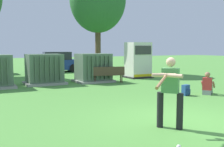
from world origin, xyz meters
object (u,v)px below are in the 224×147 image
at_px(sports_ball, 179,147).
at_px(seated_spectator, 208,86).
at_px(transformer_mid_west, 44,70).
at_px(park_bench, 108,73).
at_px(parked_car_left_of_center, 56,63).
at_px(backpack, 186,90).
at_px(transformer_mid_east, 93,68).
at_px(generator_enclosure, 138,60).
at_px(batter, 170,89).

height_order(sports_ball, seated_spectator, seated_spectator).
xyz_separation_m(transformer_mid_west, sports_ball, (-0.03, -10.73, -0.74)).
height_order(transformer_mid_west, park_bench, transformer_mid_west).
distance_m(park_bench, parked_car_left_of_center, 8.34).
height_order(transformer_mid_west, parked_car_left_of_center, same).
xyz_separation_m(backpack, parked_car_left_of_center, (-1.63, 13.33, 0.54)).
height_order(transformer_mid_east, parked_car_left_of_center, same).
bearing_deg(seated_spectator, transformer_mid_east, 112.67).
bearing_deg(sports_ball, parked_car_left_of_center, 81.39).
height_order(park_bench, seated_spectator, seated_spectator).
relative_size(sports_ball, parked_car_left_of_center, 0.02).
bearing_deg(backpack, parked_car_left_of_center, 96.97).
bearing_deg(parked_car_left_of_center, generator_enclosure, -62.37).
height_order(transformer_mid_west, batter, batter).
height_order(transformer_mid_east, backpack, transformer_mid_east).
bearing_deg(park_bench, seated_spectator, -68.80).
distance_m(generator_enclosure, backpack, 6.91).
xyz_separation_m(generator_enclosure, batter, (-5.53, -9.94, -0.16)).
relative_size(generator_enclosure, seated_spectator, 2.39).
xyz_separation_m(transformer_mid_west, seated_spectator, (5.28, -6.44, -0.41)).
bearing_deg(batter, park_bench, 72.92).
xyz_separation_m(transformer_mid_west, backpack, (4.30, -6.21, -0.57)).
distance_m(backpack, parked_car_left_of_center, 13.44).
height_order(transformer_mid_east, generator_enclosure, generator_enclosure).
xyz_separation_m(park_bench, batter, (-2.57, -8.37, 0.44)).
bearing_deg(batter, generator_enclosure, 60.92).
distance_m(transformer_mid_west, seated_spectator, 8.34).
bearing_deg(batter, transformer_mid_west, 94.07).
bearing_deg(parked_car_left_of_center, park_bench, -86.03).
xyz_separation_m(transformer_mid_east, backpack, (1.58, -5.89, -0.57)).
xyz_separation_m(park_bench, seated_spectator, (2.03, -5.24, -0.16)).
bearing_deg(transformer_mid_east, seated_spectator, -67.33).
distance_m(transformer_mid_east, park_bench, 1.06).
distance_m(transformer_mid_east, seated_spectator, 6.64).
distance_m(transformer_mid_west, generator_enclosure, 6.23).
bearing_deg(generator_enclosure, parked_car_left_of_center, 117.63).
distance_m(transformer_mid_west, backpack, 7.57).
relative_size(park_bench, seated_spectator, 1.91).
xyz_separation_m(park_bench, backpack, (1.05, -5.01, -0.32)).
bearing_deg(generator_enclosure, batter, -119.08).
bearing_deg(backpack, batter, -137.13).
distance_m(sports_ball, parked_car_left_of_center, 18.07).
distance_m(park_bench, seated_spectator, 5.62).
height_order(sports_ball, backpack, backpack).
height_order(transformer_mid_east, sports_ball, transformer_mid_east).
bearing_deg(park_bench, parked_car_left_of_center, 93.97).
bearing_deg(sports_ball, transformer_mid_west, 89.85).
bearing_deg(transformer_mid_west, parked_car_left_of_center, 69.42).
relative_size(batter, sports_ball, 19.33).
bearing_deg(seated_spectator, sports_ball, -141.07).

